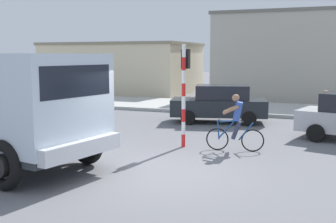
{
  "coord_description": "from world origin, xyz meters",
  "views": [
    {
      "loc": [
        3.76,
        -8.96,
        2.86
      ],
      "look_at": [
        -0.76,
        2.5,
        1.2
      ],
      "focal_mm": 44.69,
      "sensor_mm": 36.0,
      "label": 1
    }
  ],
  "objects": [
    {
      "name": "ground_plane",
      "position": [
        0.0,
        0.0,
        0.0
      ],
      "size": [
        120.0,
        120.0,
        0.0
      ],
      "primitive_type": "plane",
      "color": "slate"
    },
    {
      "name": "sidewalk_far",
      "position": [
        0.0,
        12.99,
        0.08
      ],
      "size": [
        80.0,
        5.0,
        0.16
      ],
      "primitive_type": "cube",
      "color": "#ADADA8",
      "rests_on": "ground"
    },
    {
      "name": "truck_foreground",
      "position": [
        -3.99,
        -0.69,
        1.67
      ],
      "size": [
        5.77,
        3.54,
        2.9
      ],
      "color": "silver",
      "rests_on": "ground"
    },
    {
      "name": "cyclist",
      "position": [
        1.12,
        3.24,
        0.86
      ],
      "size": [
        1.71,
        0.56,
        1.72
      ],
      "color": "black",
      "rests_on": "ground"
    },
    {
      "name": "traffic_light_pole",
      "position": [
        -0.53,
        3.29,
        2.07
      ],
      "size": [
        0.24,
        0.43,
        3.2
      ],
      "color": "red",
      "rests_on": "ground"
    },
    {
      "name": "car_white_mid",
      "position": [
        -0.69,
        8.35,
        0.82
      ],
      "size": [
        4.29,
        2.63,
        1.6
      ],
      "color": "#1E2328",
      "rests_on": "ground"
    },
    {
      "name": "pedestrian_near_kerb",
      "position": [
        3.55,
        7.02,
        0.85
      ],
      "size": [
        0.34,
        0.22,
        1.62
      ],
      "color": "#2D334C",
      "rests_on": "ground"
    },
    {
      "name": "building_corner_left",
      "position": [
        -11.53,
        20.32,
        1.9
      ],
      "size": [
        10.97,
        7.57,
        3.79
      ],
      "color": "beige",
      "rests_on": "ground"
    },
    {
      "name": "building_mid_block",
      "position": [
        2.2,
        19.28,
        2.79
      ],
      "size": [
        11.52,
        5.77,
        5.57
      ],
      "color": "#B2AD9E",
      "rests_on": "ground"
    }
  ]
}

